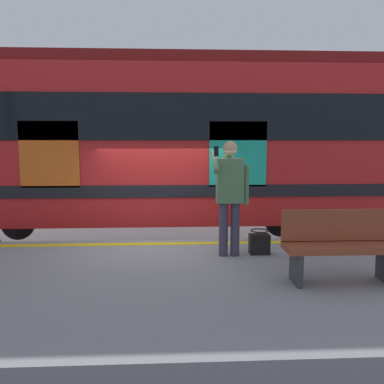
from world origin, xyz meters
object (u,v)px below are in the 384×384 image
bench (340,244)px  handbag (259,243)px  train_carriage (148,141)px  passenger (230,189)px

bench → handbag: bearing=-61.2°
train_carriage → handbag: size_ratio=27.16×
passenger → bench: size_ratio=1.24×
passenger → train_carriage: bearing=-66.5°
passenger → handbag: 1.00m
handbag → bench: (-0.73, 1.33, 0.31)m
passenger → handbag: passenger is taller
passenger → handbag: size_ratio=4.63×
train_carriage → bench: 5.33m
handbag → bench: 1.55m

